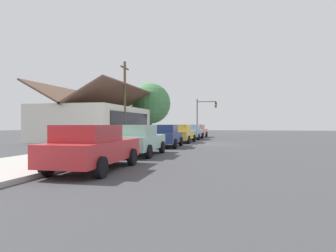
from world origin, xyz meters
name	(u,v)px	position (x,y,z in m)	size (l,w,h in m)	color
ground_plane	(211,144)	(0.00, 0.00, 0.00)	(120.00, 120.00, 0.00)	#424244
sidewalk_curb	(145,142)	(0.00, 5.60, 0.08)	(60.00, 4.20, 0.16)	#B2AFA8
car_cherry	(93,147)	(-15.05, 2.64, 0.82)	(4.75, 2.13, 1.59)	red
car_seafoam	(139,140)	(-9.78, 2.80, 0.81)	(4.59, 2.11, 1.59)	#9ED1BC
car_navy	(166,136)	(-3.95, 2.80, 0.81)	(4.44, 2.11, 1.59)	navy
car_mustard	(181,133)	(1.48, 2.75, 0.82)	(4.83, 1.99, 1.59)	gold
car_skyblue	(191,132)	(7.24, 2.77, 0.82)	(4.70, 2.11, 1.59)	#8CB7E0
car_coral	(197,131)	(12.69, 2.90, 0.81)	(4.77, 2.16, 1.59)	#EA8C75
storefront_building	(96,122)	(3.46, 11.98, 1.83)	(13.01, 7.90, 5.51)	silver
shade_tree	(150,104)	(11.87, 8.82, 4.25)	(5.16, 5.16, 6.85)	brown
traffic_light_main	(205,111)	(17.35, 2.54, 3.49)	(0.37, 2.79, 5.20)	#383833
utility_pole_wooden	(125,100)	(1.76, 8.20, 3.93)	(1.80, 0.24, 7.50)	brown
fire_hydrant_red	(174,135)	(4.99, 4.20, 0.50)	(0.22, 0.22, 0.71)	red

